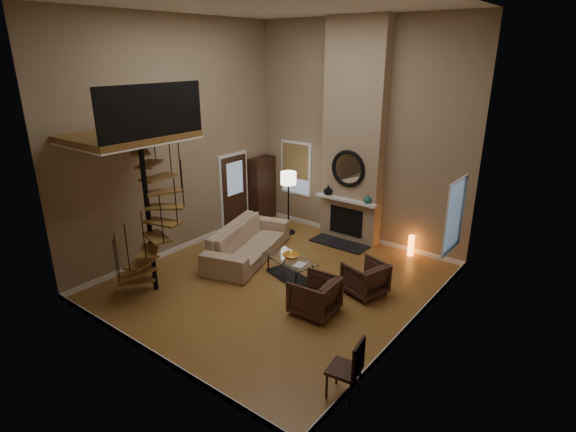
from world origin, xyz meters
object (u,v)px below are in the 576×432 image
Objects in this scene: armchair_far at (318,297)px; accent_lamp at (411,246)px; sofa at (248,241)px; hutch at (262,188)px; coffee_table at (290,265)px; armchair_near at (368,279)px; side_chair at (350,367)px; floor_lamp at (288,183)px.

armchair_far is 1.56× the size of accent_lamp.
sofa is 2.98m from armchair_far.
coffee_table is at bearing -40.33° from hutch.
armchair_far reaches higher than coffee_table.
sofa reaches higher than coffee_table.
side_chair is (1.21, -2.77, 0.17)m from armchair_near.
side_chair is (4.56, -4.49, -0.89)m from floor_lamp.
armchair_near is 2.39m from accent_lamp.
floor_lamp is at bearing -168.49° from accent_lamp.
accent_lamp is at bearing 3.29° from hutch.
sofa reaches higher than armchair_far.
coffee_table is at bearing 140.37° from side_chair.
hutch is 3.87m from coffee_table.
armchair_far is 1.57m from coffee_table.
armchair_far is 0.60× the size of coffee_table.
accent_lamp is 5.33m from side_chair.
side_chair is at bearing -138.37° from sofa.
armchair_near is (3.18, 0.10, -0.04)m from sofa.
floor_lamp is at bearing -17.45° from hutch.
side_chair reaches higher than armchair_near.
sofa is 1.62× the size of floor_lamp.
hutch is 1.05× the size of floor_lamp.
side_chair is at bearing -39.63° from coffee_table.
coffee_table is at bearing -51.78° from floor_lamp.
floor_lamp is at bearing 135.41° from side_chair.
floor_lamp is at bearing -137.71° from armchair_far.
armchair_near is 0.93× the size of armchair_far.
armchair_near is 3.91m from floor_lamp.
hutch is 2.21× the size of armchair_far.
coffee_table is at bearing -125.69° from armchair_far.
floor_lamp is 3.52m from accent_lamp.
hutch is 3.45× the size of accent_lamp.
armchair_far is at bearing -1.70° from armchair_near.
accent_lamp is (4.54, 0.26, -0.70)m from hutch.
floor_lamp is at bearing -100.20° from armchair_near.
coffee_table is 2.61× the size of accent_lamp.
armchair_far is at bearing -128.44° from sofa.
hutch reaches higher than armchair_far.
armchair_far is 0.47× the size of floor_lamp.
hutch is 5.40m from armchair_far.
sofa reaches higher than accent_lamp.
hutch is at bearing -97.66° from armchair_near.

